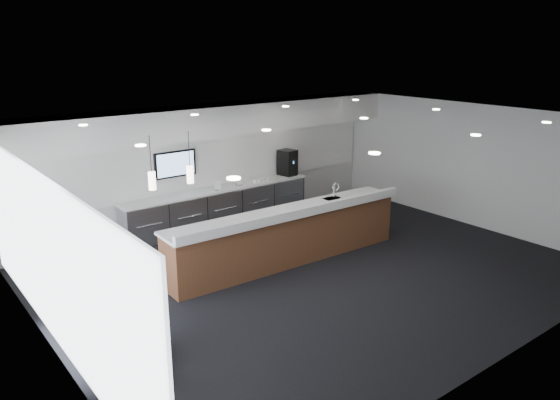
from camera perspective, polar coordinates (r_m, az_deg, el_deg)
ground at (r=11.03m, az=3.74°, el=-7.48°), size 10.00×10.00×0.00m
ceiling at (r=10.19m, az=4.05°, el=8.13°), size 10.00×8.00×0.02m
back_wall at (r=13.66m, az=-7.32°, el=3.77°), size 10.00×0.02×3.00m
left_wall at (r=8.26m, az=-23.21°, el=-6.01°), size 0.02×8.00×3.00m
right_wall at (r=14.24m, az=19.16°, el=3.50°), size 0.02×8.00×3.00m
soffit_bulkhead at (r=13.08m, az=-6.48°, el=8.36°), size 10.00×0.90×0.70m
alcove_panel at (r=13.62m, az=-7.27°, el=4.16°), size 9.80×0.06×1.40m
window_blinds_wall at (r=8.27m, az=-22.94°, el=-5.96°), size 0.04×7.36×2.55m
back_credenza at (r=13.63m, az=-6.39°, el=-0.68°), size 5.06×0.66×0.95m
wall_tv at (r=13.08m, az=-10.90°, el=3.71°), size 1.05×0.08×0.62m
pendant_left at (r=9.63m, az=-10.02°, el=2.88°), size 0.12×0.12×0.30m
pendant_right at (r=9.34m, az=-13.81°, el=2.23°), size 0.12×0.12×0.30m
ceiling_can_lights at (r=10.20m, az=4.05°, el=7.96°), size 7.00×5.00×0.02m
service_counter at (r=11.29m, az=0.78°, el=-3.73°), size 5.46×1.04×1.49m
coffee_machine at (r=14.67m, az=0.77°, el=3.94°), size 0.46×0.55×0.68m
info_sign_left at (r=13.30m, az=-6.52°, el=1.53°), size 0.17×0.07×0.23m
info_sign_right at (r=13.70m, az=-4.24°, el=1.98°), size 0.16×0.02×0.21m
armchair at (r=8.06m, az=-16.16°, el=-14.71°), size 0.92×0.90×0.78m
lounge_guest at (r=8.24m, az=-15.08°, el=-10.16°), size 0.43×0.64×1.71m
cup_0 at (r=14.13m, az=-1.31°, el=2.20°), size 0.09×0.09×0.08m
cup_1 at (r=14.05m, az=-1.77°, el=2.12°), size 0.12×0.12×0.08m
cup_2 at (r=13.97m, az=-2.24°, el=2.03°), size 0.11×0.11×0.08m
cup_3 at (r=13.89m, az=-2.71°, el=1.94°), size 0.11×0.11×0.08m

